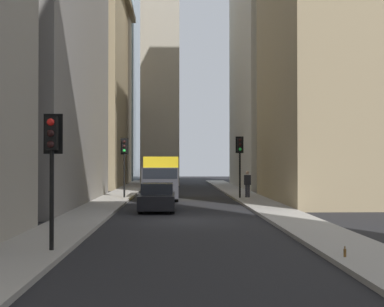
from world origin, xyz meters
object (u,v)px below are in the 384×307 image
Objects in this scene: traffic_light_foreground at (52,150)px; pedestrian at (247,183)px; delivery_truck at (161,178)px; discarded_bottle at (345,253)px; traffic_light_midblock at (240,153)px; traffic_light_far_junction at (124,154)px; sedan_black at (157,198)px.

traffic_light_foreground is 2.13× the size of pedestrian.
discarded_bottle is at bearing -167.16° from delivery_truck.
traffic_light_midblock is 22.41m from discarded_bottle.
discarded_bottle is (-1.31, -7.60, -2.61)m from traffic_light_foreground.
delivery_truck is 1.63× the size of traffic_light_far_junction.
sedan_black is at bearing -10.60° from traffic_light_foreground.
delivery_truck is 5.76m from pedestrian.
sedan_black is at bearing 146.76° from traffic_light_midblock.
traffic_light_midblock is 2.32× the size of pedestrian.
delivery_truck is at bearing 84.90° from traffic_light_midblock.
traffic_light_foreground is at bearing 80.23° from discarded_bottle.
traffic_light_midblock is 14.98× the size of discarded_bottle.
traffic_light_far_junction reaches higher than traffic_light_foreground.
discarded_bottle is (-14.31, -5.17, -0.42)m from sedan_black.
delivery_truck reaches higher than sedan_black.
discarded_bottle is (-22.81, -7.63, -2.80)m from traffic_light_far_junction.
traffic_light_far_junction reaches higher than discarded_bottle.
traffic_light_foreground reaches higher than delivery_truck.
traffic_light_foreground is at bearing 159.98° from traffic_light_midblock.
discarded_bottle is at bearing -161.50° from traffic_light_far_junction.
discarded_bottle is (-22.22, 0.02, -2.86)m from traffic_light_midblock.
delivery_truck is 23.93× the size of discarded_bottle.
traffic_light_far_junction reaches higher than delivery_truck.
traffic_light_midblock is 7.68m from traffic_light_far_junction.
delivery_truck is 1.60× the size of traffic_light_midblock.
traffic_light_foreground is at bearing -179.92° from traffic_light_far_junction.
traffic_light_midblock is at bearing -20.02° from traffic_light_foreground.
traffic_light_foreground is at bearing 169.40° from sedan_black.
discarded_bottle is (-22.69, -5.17, -1.21)m from delivery_truck.
sedan_black is 15.93× the size of discarded_bottle.
traffic_light_foreground is 13.72× the size of discarded_bottle.
sedan_black is 1.09× the size of traffic_light_far_junction.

